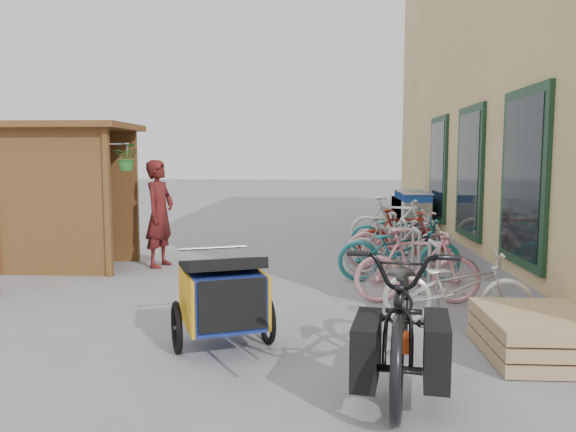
# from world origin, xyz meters

# --- Properties ---
(ground) EXTENTS (80.00, 80.00, 0.00)m
(ground) POSITION_xyz_m (0.00, 0.00, 0.00)
(ground) COLOR gray
(kiosk) EXTENTS (2.49, 1.65, 2.40)m
(kiosk) POSITION_xyz_m (-3.28, 2.47, 1.55)
(kiosk) COLOR brown
(kiosk) RESTS_ON ground
(bike_rack) EXTENTS (0.05, 5.35, 0.86)m
(bike_rack) POSITION_xyz_m (2.30, 2.40, 0.52)
(bike_rack) COLOR #A5A8AD
(bike_rack) RESTS_ON ground
(pallet_stack) EXTENTS (1.00, 1.20, 0.40)m
(pallet_stack) POSITION_xyz_m (3.00, -1.40, 0.21)
(pallet_stack) COLOR tan
(pallet_stack) RESTS_ON ground
(shopping_carts) EXTENTS (0.62, 2.45, 1.10)m
(shopping_carts) POSITION_xyz_m (3.00, 6.29, 0.64)
(shopping_carts) COLOR silver
(shopping_carts) RESTS_ON ground
(child_trailer) EXTENTS (1.07, 1.64, 0.95)m
(child_trailer) POSITION_xyz_m (0.02, -1.29, 0.53)
(child_trailer) COLOR navy
(child_trailer) RESTS_ON ground
(cargo_bike) EXTENTS (1.17, 2.37, 1.19)m
(cargo_bike) POSITION_xyz_m (1.64, -2.08, 0.59)
(cargo_bike) COLOR black
(cargo_bike) RESTS_ON ground
(person_kiosk) EXTENTS (0.58, 0.75, 1.81)m
(person_kiosk) POSITION_xyz_m (-1.74, 2.69, 0.90)
(person_kiosk) COLOR maroon
(person_kiosk) RESTS_ON ground
(bike_0) EXTENTS (1.67, 0.75, 0.85)m
(bike_0) POSITION_xyz_m (2.47, -0.41, 0.42)
(bike_0) COLOR silver
(bike_0) RESTS_ON ground
(bike_1) EXTENTS (1.60, 0.46, 0.96)m
(bike_1) POSITION_xyz_m (2.19, 0.46, 0.48)
(bike_1) COLOR pink
(bike_1) RESTS_ON ground
(bike_2) EXTENTS (1.84, 0.69, 0.96)m
(bike_2) POSITION_xyz_m (2.15, 1.75, 0.48)
(bike_2) COLOR #1D6C75
(bike_2) RESTS_ON ground
(bike_3) EXTENTS (1.59, 0.72, 0.92)m
(bike_3) POSITION_xyz_m (2.10, 2.13, 0.46)
(bike_3) COLOR #9FA0A4
(bike_3) RESTS_ON ground
(bike_4) EXTENTS (1.91, 0.97, 0.96)m
(bike_4) POSITION_xyz_m (2.30, 2.78, 0.48)
(bike_4) COLOR pink
(bike_4) RESTS_ON ground
(bike_5) EXTENTS (1.64, 0.69, 0.95)m
(bike_5) POSITION_xyz_m (2.39, 3.20, 0.48)
(bike_5) COLOR maroon
(bike_5) RESTS_ON ground
(bike_6) EXTENTS (1.73, 0.66, 0.89)m
(bike_6) POSITION_xyz_m (2.40, 4.00, 0.45)
(bike_6) COLOR #1D6C75
(bike_6) RESTS_ON ground
(bike_7) EXTENTS (1.86, 0.93, 1.07)m
(bike_7) POSITION_xyz_m (2.44, 4.48, 0.54)
(bike_7) COLOR silver
(bike_7) RESTS_ON ground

